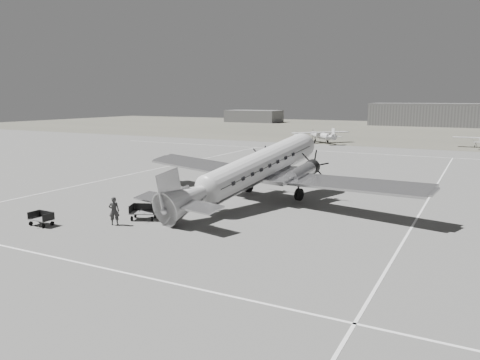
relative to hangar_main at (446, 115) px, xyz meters
The scene contains 15 objects.
ground 120.15m from the hangar_main, 92.39° to the right, with size 260.00×260.00×0.00m, color #61615F.
taxi_line_near 134.13m from the hangar_main, 92.14° to the right, with size 60.00×0.15×0.01m, color white.
taxi_line_right 120.25m from the hangar_main, 86.66° to the right, with size 0.15×80.00×0.01m, color white.
taxi_line_left 112.43m from the hangar_main, 101.81° to the right, with size 0.15×60.00×0.01m, color white.
taxi_line_horizon 80.22m from the hangar_main, 93.58° to the right, with size 90.00×0.15×0.01m, color white.
grass_infield 25.71m from the hangar_main, 101.31° to the right, with size 260.00×90.00×0.01m, color #5A584C.
hangar_main is the anchor object (origin of this frame).
shed_secondary 60.22m from the hangar_main, behind, with size 18.00×10.00×4.00m, color #5F5F5F.
dc3_airliner 118.18m from the hangar_main, 92.45° to the right, with size 26.47×18.37×5.04m, color #B0AFB2, non-canonical shape.
light_plane_left 69.05m from the hangar_main, 103.23° to the right, with size 11.09×8.99×2.30m, color silver, non-canonical shape.
baggage_cart_near 126.18m from the hangar_main, 94.30° to the right, with size 1.82×1.28×1.03m, color #5F5F5F, non-canonical shape.
baggage_cart_far 130.87m from the hangar_main, 96.30° to the right, with size 1.56×1.10×0.88m, color #5F5F5F, non-canonical shape.
ground_crew 128.17m from the hangar_main, 94.59° to the right, with size 0.68×0.45×1.87m, color #2D2D2D.
ramp_agent 124.45m from the hangar_main, 94.18° to the right, with size 0.91×0.71×1.87m, color silver.
passenger 122.51m from the hangar_main, 94.05° to the right, with size 0.79×0.52×1.63m, color #BCBCBA.
Camera 1 is at (15.67, -30.07, 8.16)m, focal length 35.00 mm.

